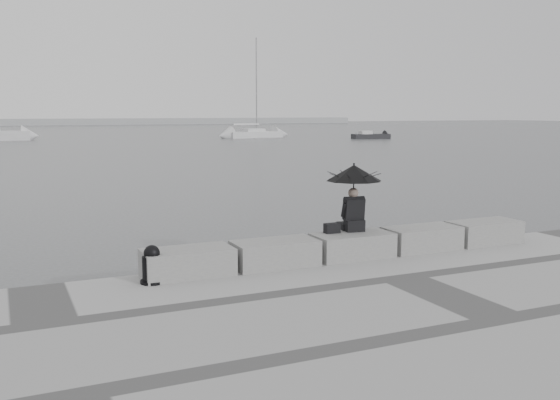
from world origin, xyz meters
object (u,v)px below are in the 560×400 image
seated_person (354,182)px  sailboat_right (254,134)px  mooring_bollard (152,267)px  small_motorboat (371,136)px

seated_person → sailboat_right: sailboat_right is taller
mooring_bollard → sailboat_right: (28.37, 65.61, -0.26)m
mooring_bollard → small_motorboat: (40.75, 56.80, -0.46)m
mooring_bollard → small_motorboat: bearing=54.3°
sailboat_right → seated_person: bearing=-121.2°
seated_person → small_motorboat: seated_person is taller
sailboat_right → small_motorboat: (12.38, -8.80, -0.20)m
seated_person → sailboat_right: size_ratio=0.11×
seated_person → mooring_bollard: seated_person is taller
seated_person → small_motorboat: (36.52, 56.37, -1.68)m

